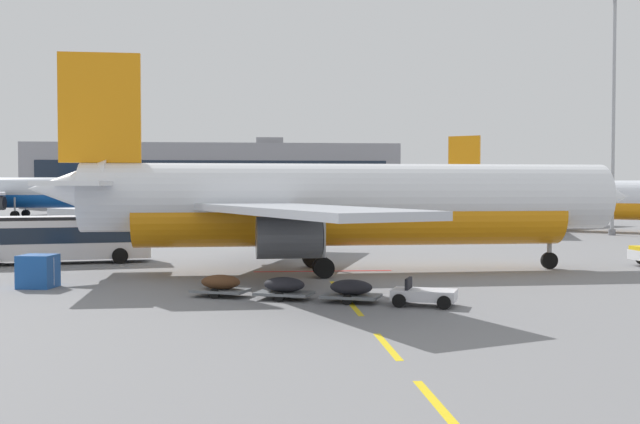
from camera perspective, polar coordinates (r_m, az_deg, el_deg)
ground at (r=67.50m, az=17.64°, el=-2.32°), size 400.00×400.00×0.00m
apron_paint_markings at (r=60.58m, az=-1.24°, el=-2.70°), size 8.00×97.48×0.01m
airliner_foreground at (r=43.86m, az=1.63°, el=0.67°), size 34.75×34.61×12.20m
airliner_mid_left at (r=88.38m, az=17.81°, el=0.94°), size 27.68×25.66×10.76m
airliner_far_right at (r=126.46m, az=-20.76°, el=1.40°), size 34.55×34.44×12.14m
apron_shuttle_bus at (r=51.56m, az=-19.22°, el=-1.69°), size 12.32×4.96×3.00m
catering_truck at (r=64.21m, az=-17.92°, el=-1.06°), size 6.69×6.60×3.14m
baggage_train at (r=33.03m, az=-0.16°, el=-5.72°), size 11.30×5.74×1.14m
uld_cargo_container at (r=39.73m, az=-20.20°, el=-4.15°), size 1.85×1.82×1.60m
apron_light_mast_far at (r=82.08m, az=20.98°, el=8.97°), size 1.80×1.80×24.22m
terminal_satellite at (r=174.08m, az=-7.74°, el=2.67°), size 80.55×19.00×15.66m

